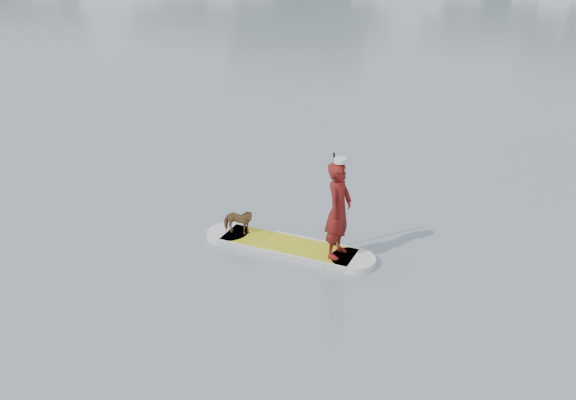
# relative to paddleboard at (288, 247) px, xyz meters

# --- Properties ---
(ground) EXTENTS (140.00, 140.00, 0.00)m
(ground) POSITION_rel_paddleboard_xyz_m (-0.80, 3.96, -0.06)
(ground) COLOR slate
(ground) RESTS_ON ground
(paddleboard) EXTENTS (3.24, 1.35, 0.12)m
(paddleboard) POSITION_rel_paddleboard_xyz_m (0.00, 0.00, 0.00)
(paddleboard) COLOR #C5C312
(paddleboard) RESTS_ON ground
(paddler) EXTENTS (0.57, 0.72, 1.74)m
(paddler) POSITION_rel_paddleboard_xyz_m (0.92, -0.21, 0.93)
(paddler) COLOR maroon
(paddler) RESTS_ON paddleboard
(white_cap) EXTENTS (0.22, 0.22, 0.07)m
(white_cap) POSITION_rel_paddleboard_xyz_m (0.92, -0.21, 1.83)
(white_cap) COLOR silver
(white_cap) RESTS_ON paddler
(dog) EXTENTS (0.61, 0.30, 0.51)m
(dog) POSITION_rel_paddleboard_xyz_m (-1.00, 0.22, 0.31)
(dog) COLOR brown
(dog) RESTS_ON paddleboard
(paddle) EXTENTS (0.10, 0.30, 2.00)m
(paddle) POSITION_rel_paddleboard_xyz_m (0.82, 0.13, 0.74)
(paddle) COLOR black
(paddle) RESTS_ON ground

